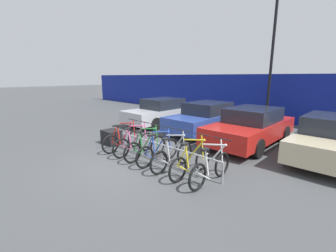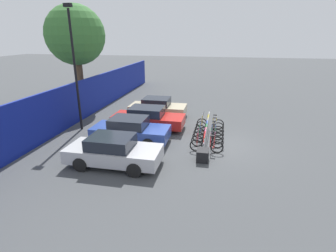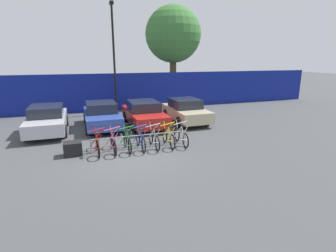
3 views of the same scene
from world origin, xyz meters
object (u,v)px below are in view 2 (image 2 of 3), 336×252
at_px(cargo_crate, 203,155).
at_px(lamp_post, 75,65).
at_px(bicycle_silver, 209,130).
at_px(car_beige, 158,108).
at_px(bike_rack, 206,131).
at_px(car_silver, 113,151).
at_px(bicycle_red, 206,146).
at_px(bicycle_green, 208,137).
at_px(tree_behind_hoarding, 75,36).
at_px(bicycle_pink, 207,141).
at_px(bicycle_yellow, 210,126).
at_px(car_blue, 130,130).
at_px(bicycle_blue, 209,133).
at_px(bicycle_white, 210,123).
at_px(car_red, 148,118).

bearing_deg(cargo_crate, lamp_post, 70.05).
relative_size(bicycle_silver, car_beige, 0.43).
relative_size(bike_rack, car_silver, 0.98).
height_order(bicycle_red, car_beige, car_beige).
height_order(bicycle_green, tree_behind_hoarding, tree_behind_hoarding).
bearing_deg(bicycle_pink, bicycle_yellow, 3.02).
xyz_separation_m(car_beige, lamp_post, (-3.56, 4.09, 3.32)).
relative_size(bicycle_pink, tree_behind_hoarding, 0.22).
xyz_separation_m(bicycle_pink, car_blue, (-0.05, 4.23, 0.31)).
relative_size(bicycle_blue, lamp_post, 0.23).
bearing_deg(car_beige, car_blue, 175.93).
bearing_deg(bicycle_white, car_beige, 66.78).
bearing_deg(bicycle_red, bicycle_yellow, 3.56).
distance_m(bicycle_yellow, car_silver, 6.63).
height_order(bicycle_pink, bicycle_silver, same).
bearing_deg(car_red, bicycle_yellow, -87.88).
relative_size(car_blue, lamp_post, 0.58).
distance_m(bicycle_silver, car_blue, 4.60).
relative_size(bike_rack, car_blue, 0.99).
bearing_deg(car_red, bicycle_silver, -97.66).
xyz_separation_m(bicycle_silver, car_beige, (3.10, 3.88, 0.31)).
xyz_separation_m(bike_rack, bicycle_green, (-0.61, -0.15, -0.11)).
xyz_separation_m(bicycle_white, car_blue, (-3.06, 4.23, 0.31)).
relative_size(bike_rack, bicycle_pink, 2.44).
relative_size(bicycle_pink, car_blue, 0.40).
relative_size(car_beige, cargo_crate, 5.73).
bearing_deg(bike_rack, bicycle_green, -166.21).
xyz_separation_m(car_blue, tree_behind_hoarding, (6.59, 6.55, 4.91)).
bearing_deg(bicycle_yellow, car_beige, 58.64).
height_order(car_silver, car_red, same).
bearing_deg(tree_behind_hoarding, lamp_post, -151.95).
relative_size(car_silver, tree_behind_hoarding, 0.54).
relative_size(bicycle_red, car_silver, 0.40).
relative_size(car_silver, cargo_crate, 6.08).
bearing_deg(bicycle_green, car_red, 69.81).
relative_size(bike_rack, car_beige, 1.04).
relative_size(bike_rack, bicycle_green, 2.44).
height_order(bicycle_silver, car_blue, car_blue).
bearing_deg(bicycle_blue, bicycle_yellow, 3.49).
relative_size(cargo_crate, tree_behind_hoarding, 0.09).
xyz_separation_m(bicycle_blue, car_beige, (3.69, 3.88, 0.31)).
relative_size(bicycle_white, car_blue, 0.40).
xyz_separation_m(bike_rack, car_silver, (-4.02, 3.91, 0.20)).
relative_size(bicycle_silver, car_silver, 0.40).
xyz_separation_m(car_silver, car_beige, (7.67, -0.18, -0.00)).
distance_m(car_silver, car_red, 5.10).
height_order(bicycle_blue, tree_behind_hoarding, tree_behind_hoarding).
relative_size(lamp_post, cargo_crate, 10.43).
bearing_deg(tree_behind_hoarding, bicycle_white, -108.16).
bearing_deg(car_silver, bicycle_pink, -55.11).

